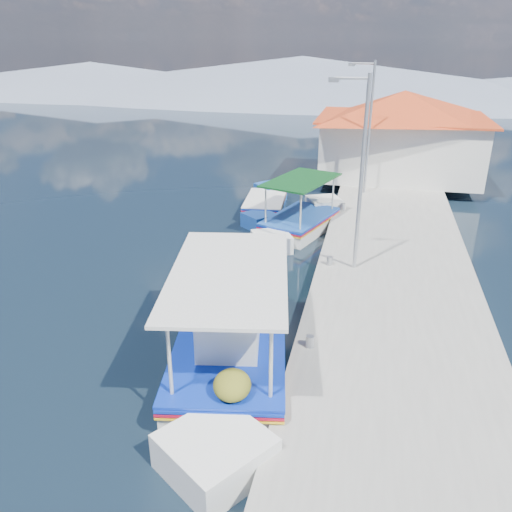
# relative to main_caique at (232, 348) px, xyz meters

# --- Properties ---
(ground) EXTENTS (160.00, 160.00, 0.00)m
(ground) POSITION_rel_main_caique_xyz_m (-2.01, 3.55, -0.56)
(ground) COLOR black
(ground) RESTS_ON ground
(quay) EXTENTS (5.00, 44.00, 0.50)m
(quay) POSITION_rel_main_caique_xyz_m (3.89, 9.55, -0.31)
(quay) COLOR #98968E
(quay) RESTS_ON ground
(bollards) EXTENTS (0.20, 17.20, 0.30)m
(bollards) POSITION_rel_main_caique_xyz_m (1.79, 8.80, 0.09)
(bollards) COLOR #A5A8AD
(bollards) RESTS_ON quay
(main_caique) EXTENTS (3.58, 8.69, 2.91)m
(main_caique) POSITION_rel_main_caique_xyz_m (0.00, 0.00, 0.00)
(main_caique) COLOR silver
(main_caique) RESTS_ON ground
(caique_green_canopy) EXTENTS (3.31, 6.24, 2.46)m
(caique_green_canopy) POSITION_rel_main_caique_xyz_m (0.15, 9.87, -0.19)
(caique_green_canopy) COLOR silver
(caique_green_canopy) RESTS_ON ground
(caique_blue_hull) EXTENTS (2.01, 5.74, 1.02)m
(caique_blue_hull) POSITION_rel_main_caique_xyz_m (-1.74, 12.04, -0.28)
(caique_blue_hull) COLOR #1A49A1
(caique_blue_hull) RESTS_ON ground
(harbor_building) EXTENTS (10.49, 10.49, 4.40)m
(harbor_building) POSITION_rel_main_caique_xyz_m (4.19, 18.55, 2.22)
(harbor_building) COLOR silver
(harbor_building) RESTS_ON quay
(lamp_post_near) EXTENTS (1.21, 0.14, 6.00)m
(lamp_post_near) POSITION_rel_main_caique_xyz_m (2.50, 5.55, 3.29)
(lamp_post_near) COLOR #A5A8AD
(lamp_post_near) RESTS_ON quay
(lamp_post_far) EXTENTS (1.21, 0.14, 6.00)m
(lamp_post_far) POSITION_rel_main_caique_xyz_m (2.50, 14.55, 3.29)
(lamp_post_far) COLOR #A5A8AD
(lamp_post_far) RESTS_ON quay
(mountain_ridge) EXTENTS (171.40, 96.00, 5.50)m
(mountain_ridge) POSITION_rel_main_caique_xyz_m (4.54, 59.55, 1.48)
(mountain_ridge) COLOR slate
(mountain_ridge) RESTS_ON ground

